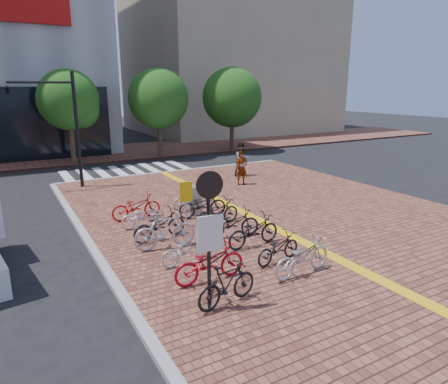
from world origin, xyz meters
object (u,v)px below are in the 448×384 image
bike_2 (187,249)px  bike_11 (217,212)px  bike_10 (233,223)px  bike_3 (165,230)px  bike_7 (302,257)px  utility_box (195,201)px  bike_9 (253,231)px  bike_12 (202,205)px  yellow_sign (186,196)px  bike_1 (209,262)px  pedestrian_b (242,160)px  bike_4 (160,225)px  notice_sign (209,225)px  bike_6 (136,206)px  bike_8 (278,248)px  bike_5 (143,216)px  bike_13 (190,198)px  traffic_light_pole (46,109)px  bike_0 (227,284)px  pedestrian_a (242,168)px

bike_2 → bike_11: size_ratio=0.90×
bike_2 → bike_10: bearing=-66.9°
bike_3 → bike_7: bike_3 is taller
utility_box → bike_9: bearing=-86.6°
bike_12 → yellow_sign: yellow_sign is taller
utility_box → bike_11: bearing=-82.7°
yellow_sign → bike_2: bearing=-113.6°
bike_1 → bike_3: 2.58m
pedestrian_b → bike_2: bearing=-132.7°
bike_7 → bike_12: bearing=-5.1°
yellow_sign → bike_1: bearing=-106.3°
bike_4 → notice_sign: bearing=162.5°
notice_sign → bike_11: bearing=59.9°
bike_6 → bike_10: (2.21, -3.39, -0.01)m
bike_9 → yellow_sign: (-1.08, 2.68, 0.64)m
bike_8 → utility_box: utility_box is taller
bike_2 → bike_8: size_ratio=1.01×
bike_5 → bike_11: size_ratio=0.89×
bike_4 → bike_12: 2.63m
bike_10 → notice_sign: notice_sign is taller
bike_12 → pedestrian_b: (5.20, 5.51, 0.43)m
bike_2 → bike_13: bearing=-30.8°
notice_sign → traffic_light_pole: traffic_light_pole is taller
bike_5 → yellow_sign: (1.36, -0.70, 0.71)m
bike_11 → traffic_light_pole: 10.04m
utility_box → bike_5: bearing=-169.7°
bike_0 → utility_box: size_ratio=1.48×
pedestrian_b → bike_3: bearing=-137.8°
bike_4 → bike_0: bearing=168.2°
bike_5 → bike_8: size_ratio=0.99×
bike_9 → bike_13: size_ratio=1.13×
bike_4 → bike_5: bike_4 is taller
bike_13 → utility_box: (-0.09, -0.58, 0.05)m
bike_0 → bike_2: (0.12, 2.45, -0.07)m
bike_8 → notice_sign: notice_sign is taller
bike_9 → bike_11: bike_9 is taller
bike_0 → bike_2: bike_0 is taller
bike_2 → bike_7: bike_7 is taller
bike_10 → pedestrian_b: (5.26, 7.88, 0.44)m
bike_5 → pedestrian_a: 7.45m
pedestrian_b → notice_sign: notice_sign is taller
bike_2 → traffic_light_pole: bearing=6.2°
bike_9 → pedestrian_a: pedestrian_a is taller
bike_10 → bike_2: bearing=128.8°
bike_2 → bike_4: size_ratio=0.86×
bike_12 → bike_13: (-0.03, 1.01, 0.01)m
utility_box → notice_sign: notice_sign is taller
bike_2 → yellow_sign: 3.19m
bike_7 → notice_sign: 3.32m
bike_8 → notice_sign: size_ratio=0.51×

